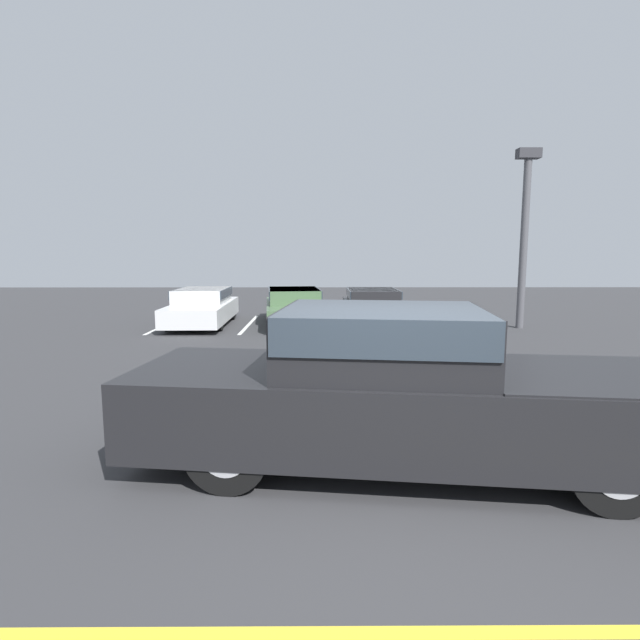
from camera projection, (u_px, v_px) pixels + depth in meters
The scene contains 12 objects.
ground_plane at pixel (398, 498), 4.94m from camera, with size 60.00×60.00×0.00m, color #38383A.
stall_stripe_a at pixel (167, 324), 16.88m from camera, with size 0.12×4.43×0.01m, color white.
stall_stripe_b at pixel (249, 324), 16.89m from camera, with size 0.12×4.43×0.01m, color white.
stall_stripe_c at pixel (331, 324), 16.91m from camera, with size 0.12×4.43×0.01m, color white.
stall_stripe_d at pixel (414, 324), 16.93m from camera, with size 0.12×4.43×0.01m, color white.
aisle_stripe_foreground at pixel (478, 632), 3.20m from camera, with size 0.12×6.80×0.01m, color yellow.
pickup_truck at pixel (409, 389), 5.60m from camera, with size 6.38×2.75×1.81m.
parked_sedan_a at pixel (203, 306), 16.70m from camera, with size 1.87×4.62×1.21m.
parked_sedan_b at pixel (294, 305), 16.91m from camera, with size 2.30×4.84×1.20m.
parked_sedan_c at pixel (373, 306), 16.84m from camera, with size 1.83×4.29×1.18m.
light_post at pixel (525, 227), 15.64m from camera, with size 0.70×0.36×5.59m.
wheel_stop_curb at pixel (325, 313), 19.49m from camera, with size 1.62×0.20×0.14m, color #B7B2A8.
Camera 1 is at (-0.80, -4.65, 2.42)m, focal length 28.00 mm.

